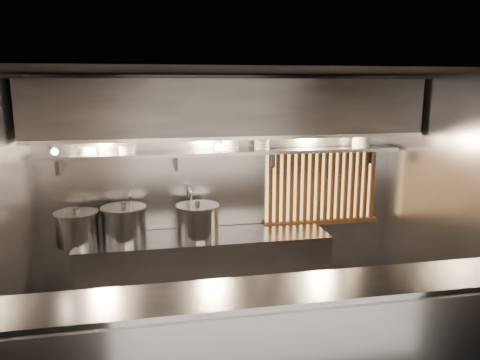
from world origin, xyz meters
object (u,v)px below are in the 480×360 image
object	(u,v)px
heat_lamp	(52,146)
stock_pot_mid	(124,223)
stock_pot_right	(198,221)
stock_pot_left	(77,228)
pendant_bulb	(219,147)

from	to	relation	value
heat_lamp	stock_pot_mid	bearing A→B (deg)	25.29
heat_lamp	stock_pot_right	world-z (taller)	heat_lamp
heat_lamp	stock_pot_left	bearing A→B (deg)	62.22
pendant_bulb	stock_pot_mid	world-z (taller)	pendant_bulb
pendant_bulb	stock_pot_right	size ratio (longest dim) A/B	0.30
stock_pot_right	heat_lamp	bearing A→B (deg)	-170.39
heat_lamp	stock_pot_mid	xyz separation A→B (m)	(0.67, 0.32, -0.96)
stock_pot_mid	stock_pot_right	xyz separation A→B (m)	(0.85, -0.06, -0.00)
heat_lamp	pendant_bulb	distance (m)	1.83
heat_lamp	stock_pot_right	distance (m)	1.82
pendant_bulb	stock_pot_right	bearing A→B (deg)	-161.63
pendant_bulb	stock_pot_left	size ratio (longest dim) A/B	0.28
stock_pot_mid	stock_pot_right	distance (m)	0.86
pendant_bulb	stock_pot_right	world-z (taller)	pendant_bulb
pendant_bulb	stock_pot_right	xyz separation A→B (m)	(-0.28, -0.09, -0.86)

